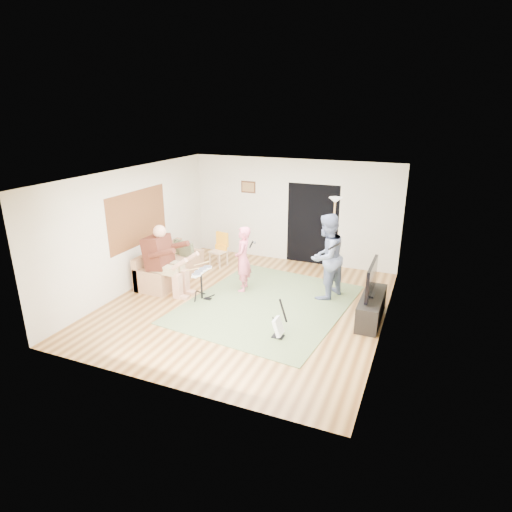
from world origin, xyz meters
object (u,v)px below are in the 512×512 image
(tv_cabinet, at_px, (371,308))
(television, at_px, (372,279))
(sofa, at_px, (168,270))
(guitar_spare, at_px, (279,327))
(singer, at_px, (243,259))
(guitarist, at_px, (326,257))
(drum_kit, at_px, (202,286))
(dining_chair, at_px, (219,254))
(torchiere_lamp, at_px, (334,223))

(tv_cabinet, relative_size, television, 1.31)
(sofa, xyz_separation_m, television, (4.73, -0.22, 0.60))
(tv_cabinet, distance_m, television, 0.60)
(guitar_spare, bearing_deg, television, 44.57)
(tv_cabinet, bearing_deg, guitar_spare, -136.46)
(television, bearing_deg, singer, 172.98)
(singer, xyz_separation_m, guitarist, (1.78, 0.34, 0.19))
(guitarist, relative_size, tv_cabinet, 1.32)
(television, bearing_deg, drum_kit, -172.87)
(television, bearing_deg, dining_chair, 159.16)
(drum_kit, relative_size, television, 0.64)
(tv_cabinet, bearing_deg, dining_chair, 159.39)
(drum_kit, height_order, guitarist, guitarist)
(torchiere_lamp, xyz_separation_m, dining_chair, (-2.84, -0.47, -1.01))
(guitar_spare, relative_size, dining_chair, 0.88)
(dining_chair, height_order, television, television)
(sofa, distance_m, tv_cabinet, 4.79)
(sofa, relative_size, guitarist, 1.02)
(singer, height_order, guitar_spare, singer)
(guitar_spare, bearing_deg, torchiere_lamp, 87.24)
(guitarist, xyz_separation_m, television, (1.05, -0.69, -0.07))
(singer, distance_m, dining_chair, 1.76)
(drum_kit, xyz_separation_m, tv_cabinet, (3.50, 0.43, -0.05))
(singer, height_order, television, singer)
(torchiere_lamp, bearing_deg, singer, -134.22)
(singer, xyz_separation_m, television, (2.82, -0.35, 0.11))
(sofa, relative_size, tv_cabinet, 1.34)
(sofa, relative_size, television, 1.76)
(torchiere_lamp, bearing_deg, sofa, -153.07)
(singer, relative_size, guitarist, 0.80)
(dining_chair, distance_m, television, 4.36)
(drum_kit, height_order, tv_cabinet, drum_kit)
(guitar_spare, relative_size, tv_cabinet, 0.55)
(dining_chair, bearing_deg, sofa, -106.09)
(singer, relative_size, dining_chair, 1.69)
(sofa, distance_m, dining_chair, 1.49)
(singer, distance_m, tv_cabinet, 2.94)
(drum_kit, distance_m, dining_chair, 2.06)
(torchiere_lamp, bearing_deg, guitar_spare, -92.76)
(sofa, height_order, guitar_spare, guitar_spare)
(sofa, xyz_separation_m, guitar_spare, (3.36, -1.57, -0.03))
(drum_kit, height_order, singer, singer)
(drum_kit, bearing_deg, television, 7.13)
(torchiere_lamp, xyz_separation_m, television, (1.21, -2.01, -0.48))
(guitarist, bearing_deg, torchiere_lamp, -151.28)
(tv_cabinet, bearing_deg, singer, 173.10)
(guitarist, distance_m, guitar_spare, 2.18)
(drum_kit, bearing_deg, guitar_spare, -23.78)
(singer, bearing_deg, guitar_spare, 25.59)
(drum_kit, bearing_deg, sofa, 153.15)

